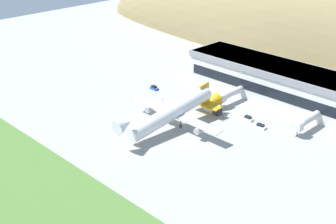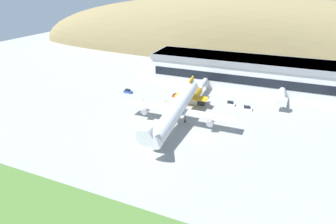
{
  "view_description": "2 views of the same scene",
  "coord_description": "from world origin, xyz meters",
  "px_view_note": "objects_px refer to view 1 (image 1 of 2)",
  "views": [
    {
      "loc": [
        89.93,
        -97.66,
        72.4
      ],
      "look_at": [
        -11.73,
        3.45,
        6.32
      ],
      "focal_mm": 50.0,
      "sensor_mm": 36.0,
      "label": 1
    },
    {
      "loc": [
        16.04,
        -69.94,
        43.89
      ],
      "look_at": [
        -14.2,
        5.43,
        4.11
      ],
      "focal_mm": 28.0,
      "sensor_mm": 36.0,
      "label": 2
    }
  ],
  "objects_px": {
    "cargo_airplane": "(173,112)",
    "fuel_truck": "(211,108)",
    "terminal_building": "(291,84)",
    "service_car_1": "(200,101)",
    "service_car_3": "(248,118)",
    "traffic_cone_0": "(184,104)",
    "service_car_0": "(260,126)",
    "traffic_cone_1": "(162,99)",
    "jetway_0": "(229,94)",
    "jetway_1": "(305,121)",
    "service_car_2": "(154,88)"
  },
  "relations": [
    {
      "from": "cargo_airplane",
      "to": "fuel_truck",
      "type": "height_order",
      "value": "cargo_airplane"
    },
    {
      "from": "cargo_airplane",
      "to": "fuel_truck",
      "type": "bearing_deg",
      "value": 88.29
    },
    {
      "from": "terminal_building",
      "to": "service_car_1",
      "type": "bearing_deg",
      "value": -136.13
    },
    {
      "from": "cargo_airplane",
      "to": "service_car_3",
      "type": "height_order",
      "value": "cargo_airplane"
    },
    {
      "from": "cargo_airplane",
      "to": "traffic_cone_0",
      "type": "height_order",
      "value": "cargo_airplane"
    },
    {
      "from": "service_car_0",
      "to": "traffic_cone_1",
      "type": "height_order",
      "value": "service_car_0"
    },
    {
      "from": "jetway_0",
      "to": "jetway_1",
      "type": "distance_m",
      "value": 32.86
    },
    {
      "from": "service_car_3",
      "to": "jetway_1",
      "type": "bearing_deg",
      "value": 18.26
    },
    {
      "from": "fuel_truck",
      "to": "traffic_cone_0",
      "type": "bearing_deg",
      "value": -167.89
    },
    {
      "from": "jetway_0",
      "to": "service_car_1",
      "type": "height_order",
      "value": "jetway_0"
    },
    {
      "from": "jetway_0",
      "to": "service_car_1",
      "type": "bearing_deg",
      "value": -143.82
    },
    {
      "from": "terminal_building",
      "to": "service_car_1",
      "type": "height_order",
      "value": "terminal_building"
    },
    {
      "from": "cargo_airplane",
      "to": "service_car_3",
      "type": "distance_m",
      "value": 27.77
    },
    {
      "from": "service_car_2",
      "to": "traffic_cone_1",
      "type": "height_order",
      "value": "service_car_2"
    },
    {
      "from": "service_car_3",
      "to": "traffic_cone_1",
      "type": "relative_size",
      "value": 7.17
    },
    {
      "from": "terminal_building",
      "to": "service_car_2",
      "type": "relative_size",
      "value": 22.81
    },
    {
      "from": "service_car_0",
      "to": "traffic_cone_0",
      "type": "bearing_deg",
      "value": -172.55
    },
    {
      "from": "terminal_building",
      "to": "service_car_3",
      "type": "bearing_deg",
      "value": -94.72
    },
    {
      "from": "jetway_0",
      "to": "traffic_cone_0",
      "type": "height_order",
      "value": "jetway_0"
    },
    {
      "from": "cargo_airplane",
      "to": "jetway_1",
      "type": "bearing_deg",
      "value": 41.57
    },
    {
      "from": "traffic_cone_1",
      "to": "jetway_1",
      "type": "bearing_deg",
      "value": 15.38
    },
    {
      "from": "jetway_0",
      "to": "service_car_1",
      "type": "relative_size",
      "value": 3.71
    },
    {
      "from": "service_car_3",
      "to": "fuel_truck",
      "type": "height_order",
      "value": "fuel_truck"
    },
    {
      "from": "service_car_0",
      "to": "traffic_cone_0",
      "type": "xyz_separation_m",
      "value": [
        -32.0,
        -4.18,
        -0.34
      ]
    },
    {
      "from": "service_car_2",
      "to": "fuel_truck",
      "type": "xyz_separation_m",
      "value": [
        31.03,
        -0.09,
        0.73
      ]
    },
    {
      "from": "terminal_building",
      "to": "traffic_cone_1",
      "type": "relative_size",
      "value": 149.72
    },
    {
      "from": "jetway_0",
      "to": "service_car_1",
      "type": "xyz_separation_m",
      "value": [
        -8.88,
        -6.5,
        -3.41
      ]
    },
    {
      "from": "jetway_0",
      "to": "service_car_1",
      "type": "distance_m",
      "value": 11.52
    },
    {
      "from": "service_car_1",
      "to": "fuel_truck",
      "type": "relative_size",
      "value": 0.44
    },
    {
      "from": "service_car_0",
      "to": "service_car_1",
      "type": "height_order",
      "value": "service_car_0"
    },
    {
      "from": "service_car_3",
      "to": "terminal_building",
      "type": "bearing_deg",
      "value": 85.28
    },
    {
      "from": "terminal_building",
      "to": "service_car_2",
      "type": "height_order",
      "value": "terminal_building"
    },
    {
      "from": "service_car_0",
      "to": "service_car_2",
      "type": "distance_m",
      "value": 51.51
    },
    {
      "from": "service_car_2",
      "to": "fuel_truck",
      "type": "relative_size",
      "value": 0.44
    },
    {
      "from": "service_car_0",
      "to": "fuel_truck",
      "type": "relative_size",
      "value": 0.52
    },
    {
      "from": "service_car_2",
      "to": "traffic_cone_0",
      "type": "relative_size",
      "value": 6.56
    },
    {
      "from": "service_car_2",
      "to": "service_car_3",
      "type": "distance_m",
      "value": 44.89
    },
    {
      "from": "jetway_1",
      "to": "traffic_cone_0",
      "type": "distance_m",
      "value": 46.07
    },
    {
      "from": "jetway_1",
      "to": "service_car_0",
      "type": "xyz_separation_m",
      "value": [
        -12.21,
        -8.25,
        -3.37
      ]
    },
    {
      "from": "service_car_1",
      "to": "service_car_2",
      "type": "relative_size",
      "value": 1.0
    },
    {
      "from": "fuel_truck",
      "to": "traffic_cone_1",
      "type": "height_order",
      "value": "fuel_truck"
    },
    {
      "from": "jetway_1",
      "to": "service_car_0",
      "type": "bearing_deg",
      "value": -145.95
    },
    {
      "from": "jetway_0",
      "to": "jetway_1",
      "type": "bearing_deg",
      "value": -0.46
    },
    {
      "from": "terminal_building",
      "to": "service_car_0",
      "type": "height_order",
      "value": "terminal_building"
    },
    {
      "from": "jetway_1",
      "to": "traffic_cone_0",
      "type": "bearing_deg",
      "value": -164.29
    },
    {
      "from": "jetway_1",
      "to": "traffic_cone_0",
      "type": "relative_size",
      "value": 25.18
    },
    {
      "from": "terminal_building",
      "to": "jetway_0",
      "type": "distance_m",
      "value": 23.79
    },
    {
      "from": "jetway_0",
      "to": "traffic_cone_1",
      "type": "xyz_separation_m",
      "value": [
        -20.9,
        -15.04,
        -3.71
      ]
    },
    {
      "from": "service_car_0",
      "to": "service_car_3",
      "type": "bearing_deg",
      "value": 163.5
    },
    {
      "from": "service_car_3",
      "to": "jetway_0",
      "type": "bearing_deg",
      "value": 154.89
    }
  ]
}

